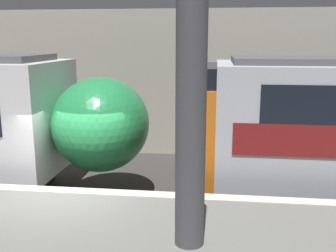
{
  "coord_description": "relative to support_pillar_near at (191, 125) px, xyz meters",
  "views": [
    {
      "loc": [
        3.06,
        -7.26,
        4.11
      ],
      "look_at": [
        2.07,
        0.85,
        2.3
      ],
      "focal_mm": 42.0,
      "sensor_mm": 36.0,
      "label": 1
    }
  ],
  "objects": [
    {
      "name": "station_rear_barrier",
      "position": [
        -2.72,
        8.48,
        -0.38
      ],
      "size": [
        50.0,
        0.15,
        5.13
      ],
      "color": "#B2AD9E",
      "rests_on": "ground"
    },
    {
      "name": "support_pillar_near",
      "position": [
        0.0,
        0.0,
        0.0
      ],
      "size": [
        0.43,
        0.43,
        3.6
      ],
      "color": "#47474C",
      "rests_on": "platform"
    },
    {
      "name": "ground_plane",
      "position": [
        -2.72,
        1.93,
        -2.95
      ],
      "size": [
        120.0,
        120.0,
        0.0
      ],
      "primitive_type": "plane",
      "color": "#33302D"
    }
  ]
}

